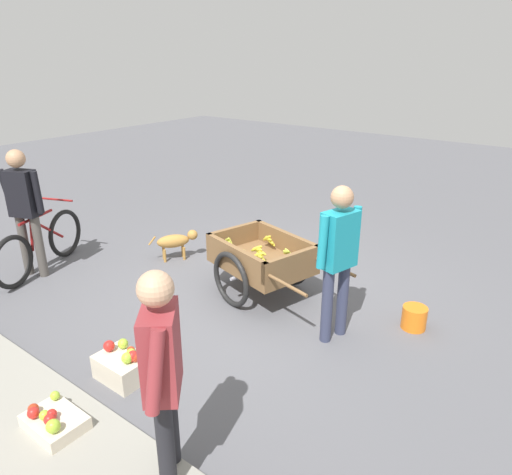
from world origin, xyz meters
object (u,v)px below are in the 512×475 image
at_px(cyclist_person, 24,203).
at_px(dog, 176,241).
at_px(apple_crate, 122,365).
at_px(fruit_cart, 262,260).
at_px(plastic_bucket, 414,318).
at_px(bicycle, 41,245).
at_px(mixed_fruit_crate, 55,427).
at_px(vendor_person, 338,251).
at_px(bystander_person, 162,369).

bearing_deg(cyclist_person, dog, -126.81).
distance_m(cyclist_person, apple_crate, 2.78).
relative_size(fruit_cart, plastic_bucket, 7.06).
distance_m(bicycle, cyclist_person, 0.63).
bearing_deg(bicycle, fruit_cart, -155.92).
bearing_deg(dog, apple_crate, 125.62).
bearing_deg(dog, plastic_bucket, -175.54).
relative_size(cyclist_person, plastic_bucket, 6.37).
bearing_deg(plastic_bucket, dog, 4.46).
xyz_separation_m(fruit_cart, cyclist_person, (2.61, 1.33, 0.53)).
height_order(plastic_bucket, mixed_fruit_crate, mixed_fruit_crate).
bearing_deg(fruit_cart, bicycle, 24.08).
height_order(vendor_person, bicycle, vendor_person).
height_order(bicycle, dog, bicycle).
bearing_deg(bicycle, mixed_fruit_crate, 151.30).
bearing_deg(bystander_person, apple_crate, -23.97).
height_order(dog, bystander_person, bystander_person).
distance_m(fruit_cart, bicycle, 2.92).
xyz_separation_m(fruit_cart, bicycle, (2.67, 1.19, -0.08)).
xyz_separation_m(cyclist_person, apple_crate, (-2.57, 0.65, -0.84)).
relative_size(fruit_cart, cyclist_person, 1.11).
relative_size(dog, bystander_person, 0.37).
distance_m(vendor_person, mixed_fruit_crate, 2.75).
distance_m(fruit_cart, bystander_person, 2.78).
distance_m(plastic_bucket, bystander_person, 3.02).
bearing_deg(vendor_person, apple_crate, 55.96).
bearing_deg(fruit_cart, cyclist_person, 27.05).
xyz_separation_m(bicycle, cyclist_person, (-0.06, 0.14, 0.62)).
xyz_separation_m(fruit_cart, mixed_fruit_crate, (-0.16, 2.74, -0.31)).
relative_size(fruit_cart, mixed_fruit_crate, 4.07).
bearing_deg(vendor_person, cyclist_person, 15.72).
height_order(bicycle, mixed_fruit_crate, bicycle).
height_order(bicycle, cyclist_person, cyclist_person).
xyz_separation_m(vendor_person, plastic_bucket, (-0.59, -0.64, -0.81)).
height_order(cyclist_person, dog, cyclist_person).
height_order(vendor_person, plastic_bucket, vendor_person).
distance_m(bicycle, bystander_person, 4.05).
bearing_deg(vendor_person, mixed_fruit_crate, 68.83).
xyz_separation_m(dog, apple_crate, (-1.50, 2.09, -0.14)).
xyz_separation_m(bicycle, apple_crate, (-2.63, 0.79, -0.22)).
distance_m(cyclist_person, mixed_fruit_crate, 3.21).
bearing_deg(plastic_bucket, bystander_person, 78.59).
bearing_deg(fruit_cart, vendor_person, 165.50).
distance_m(vendor_person, bicycle, 3.92).
distance_m(bicycle, mixed_fruit_crate, 3.23).
relative_size(dog, apple_crate, 1.30).
relative_size(bicycle, dog, 2.72).
bearing_deg(fruit_cart, bystander_person, 114.17).
bearing_deg(dog, cyclist_person, 53.19).
distance_m(cyclist_person, bystander_person, 3.91).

